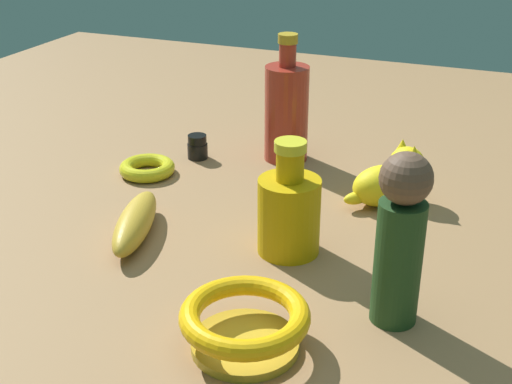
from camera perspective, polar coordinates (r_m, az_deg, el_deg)
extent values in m
plane|color=#936D47|center=(1.00, 0.00, -2.94)|extent=(2.00, 2.00, 0.00)
ellipsoid|color=gold|center=(0.98, -9.85, -2.45)|extent=(0.10, 0.18, 0.04)
cylinder|color=black|center=(1.24, -4.80, 3.38)|extent=(0.04, 0.04, 0.03)
cylinder|color=yellow|center=(1.23, -4.82, 3.87)|extent=(0.03, 0.03, 0.00)
cylinder|color=black|center=(1.23, -4.83, 4.30)|extent=(0.03, 0.03, 0.02)
cylinder|color=#A12D20|center=(1.21, 2.51, 6.42)|extent=(0.08, 0.08, 0.17)
cylinder|color=#A12D20|center=(1.18, 2.60, 11.14)|extent=(0.03, 0.03, 0.04)
cylinder|color=#B28F20|center=(1.17, 2.63, 12.44)|extent=(0.03, 0.03, 0.02)
ellipsoid|color=yellow|center=(1.07, 10.28, 0.52)|extent=(0.11, 0.11, 0.06)
sphere|color=yellow|center=(1.08, 12.22, 2.23)|extent=(0.05, 0.05, 0.05)
cone|color=yellow|center=(1.08, 11.88, 3.65)|extent=(0.02, 0.02, 0.02)
cone|color=yellow|center=(1.06, 12.79, 3.09)|extent=(0.02, 0.02, 0.02)
ellipsoid|color=yellow|center=(1.05, 8.24, -0.48)|extent=(0.04, 0.04, 0.02)
cylinder|color=gold|center=(0.76, -0.90, -12.30)|extent=(0.12, 0.12, 0.01)
torus|color=#F5B10C|center=(0.74, -0.92, -10.09)|extent=(0.14, 0.14, 0.02)
cylinder|color=#20411D|center=(0.79, 11.52, -5.72)|extent=(0.07, 0.07, 0.15)
sphere|color=brown|center=(0.74, 12.19, 1.09)|extent=(0.06, 0.06, 0.06)
cylinder|color=#C59908|center=(0.92, 2.71, -1.98)|extent=(0.08, 0.08, 0.10)
cylinder|color=#C59908|center=(0.89, 2.80, 2.17)|extent=(0.04, 0.04, 0.04)
cylinder|color=gold|center=(0.88, 2.84, 3.77)|extent=(0.04, 0.04, 0.01)
torus|color=gold|center=(1.18, -8.90, 1.95)|extent=(0.09, 0.09, 0.02)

